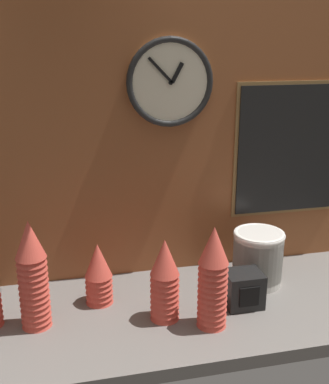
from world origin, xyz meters
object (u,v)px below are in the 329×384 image
at_px(cup_stack_center_left, 99,274).
at_px(menu_board, 287,150).
at_px(wall_clock, 171,82).
at_px(bowl_stack_right, 258,257).
at_px(cup_stack_center, 165,280).
at_px(napkin_dispenser, 243,289).
at_px(cup_stack_center_right, 213,278).
at_px(cup_stack_left, 33,275).

xyz_separation_m(cup_stack_center_left, menu_board, (0.69, 0.17, 0.32)).
bearing_deg(wall_clock, bowl_stack_right, -29.66).
relative_size(wall_clock, menu_board, 0.59).
bearing_deg(cup_stack_center_left, cup_stack_center, -36.78).
bearing_deg(napkin_dispenser, cup_stack_center_right, -147.60).
bearing_deg(cup_stack_center, wall_clock, 73.05).
bearing_deg(bowl_stack_right, menu_board, 44.82).
height_order(cup_stack_center_left, cup_stack_center_right, cup_stack_center_right).
height_order(bowl_stack_right, napkin_dispenser, bowl_stack_right).
bearing_deg(napkin_dispenser, cup_stack_left, 177.23).
bearing_deg(bowl_stack_right, napkin_dispenser, -128.48).
bearing_deg(napkin_dispenser, bowl_stack_right, 51.52).
xyz_separation_m(cup_stack_center_left, napkin_dispenser, (0.43, -0.12, -0.04)).
relative_size(bowl_stack_right, napkin_dispenser, 1.64).
relative_size(cup_stack_center_right, cup_stack_left, 0.94).
height_order(cup_stack_center_left, menu_board, menu_board).
relative_size(cup_stack_left, napkin_dispenser, 2.88).
bearing_deg(cup_stack_center_left, cup_stack_left, -155.12).
xyz_separation_m(cup_stack_left, wall_clock, (0.45, 0.24, 0.49)).
xyz_separation_m(cup_stack_center_left, cup_stack_center_right, (0.30, -0.20, 0.05)).
distance_m(cup_stack_center_right, napkin_dispenser, 0.18).
relative_size(cup_stack_center_left, wall_clock, 0.71).
height_order(cup_stack_center_right, wall_clock, wall_clock).
bearing_deg(cup_stack_center_left, napkin_dispenser, -15.28).
bearing_deg(bowl_stack_right, cup_stack_center, -158.05).
relative_size(cup_stack_center, napkin_dispenser, 2.24).
distance_m(cup_stack_center_right, menu_board, 0.59).
bearing_deg(cup_stack_center_right, napkin_dispenser, 32.40).
bearing_deg(cup_stack_center_right, cup_stack_left, 167.22).
xyz_separation_m(cup_stack_center, bowl_stack_right, (0.35, 0.14, -0.03)).
bearing_deg(bowl_stack_right, cup_stack_left, -172.43).
distance_m(cup_stack_center, napkin_dispenser, 0.26).
bearing_deg(cup_stack_center_left, cup_stack_center_right, -33.36).
distance_m(bowl_stack_right, napkin_dispenser, 0.16).
height_order(menu_board, napkin_dispenser, menu_board).
bearing_deg(bowl_stack_right, cup_stack_center_right, -137.78).
xyz_separation_m(cup_stack_center_right, cup_stack_left, (-0.49, 0.11, 0.01)).
bearing_deg(cup_stack_left, bowl_stack_right, 7.57).
bearing_deg(bowl_stack_right, wall_clock, 150.34).
height_order(cup_stack_center, bowl_stack_right, cup_stack_center).
bearing_deg(wall_clock, cup_stack_center_left, -149.52).
relative_size(cup_stack_center, cup_stack_center_right, 0.82).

